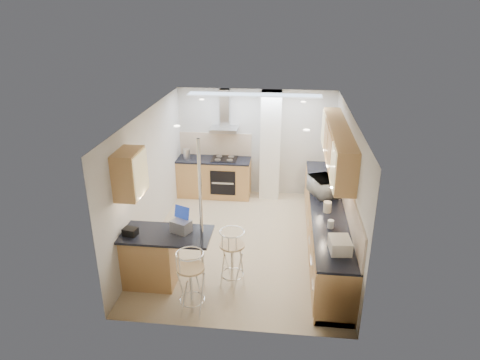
# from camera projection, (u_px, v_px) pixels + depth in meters

# --- Properties ---
(ground) EXTENTS (4.80, 4.80, 0.00)m
(ground) POSITION_uv_depth(u_px,v_px,m) (245.00, 242.00, 8.23)
(ground) COLOR tan
(ground) RESTS_ON ground
(room_shell) EXTENTS (3.64, 4.84, 2.51)m
(room_shell) POSITION_uv_depth(u_px,v_px,m) (265.00, 161.00, 7.95)
(room_shell) COLOR silver
(room_shell) RESTS_ON ground
(right_counter) EXTENTS (0.63, 4.40, 0.92)m
(right_counter) POSITION_uv_depth(u_px,v_px,m) (326.00, 225.00, 7.90)
(right_counter) COLOR tan
(right_counter) RESTS_ON ground
(back_counter) EXTENTS (1.70, 0.63, 0.92)m
(back_counter) POSITION_uv_depth(u_px,v_px,m) (214.00, 177.00, 10.08)
(back_counter) COLOR tan
(back_counter) RESTS_ON ground
(peninsula) EXTENTS (1.47, 0.72, 0.94)m
(peninsula) POSITION_uv_depth(u_px,v_px,m) (166.00, 259.00, 6.84)
(peninsula) COLOR tan
(peninsula) RESTS_ON ground
(microwave) EXTENTS (0.60, 0.70, 0.33)m
(microwave) POSITION_uv_depth(u_px,v_px,m) (323.00, 186.00, 8.01)
(microwave) COLOR silver
(microwave) RESTS_ON right_counter
(laptop) EXTENTS (0.35, 0.31, 0.20)m
(laptop) POSITION_uv_depth(u_px,v_px,m) (181.00, 226.00, 6.67)
(laptop) COLOR #97999F
(laptop) RESTS_ON peninsula
(bag) EXTENTS (0.24, 0.19, 0.12)m
(bag) POSITION_uv_depth(u_px,v_px,m) (130.00, 232.00, 6.59)
(bag) COLOR black
(bag) RESTS_ON peninsula
(bar_stool_near) EXTENTS (0.54, 0.54, 1.04)m
(bar_stool_near) POSITION_uv_depth(u_px,v_px,m) (191.00, 283.00, 6.17)
(bar_stool_near) COLOR #DCAE76
(bar_stool_near) RESTS_ON ground
(bar_stool_end) EXTENTS (0.48, 0.48, 1.03)m
(bar_stool_end) POSITION_uv_depth(u_px,v_px,m) (232.00, 259.00, 6.76)
(bar_stool_end) COLOR #DCAE76
(bar_stool_end) RESTS_ON ground
(jar_a) EXTENTS (0.13, 0.13, 0.20)m
(jar_a) POSITION_uv_depth(u_px,v_px,m) (325.00, 188.00, 8.12)
(jar_a) COLOR silver
(jar_a) RESTS_ON right_counter
(jar_b) EXTENTS (0.11, 0.11, 0.15)m
(jar_b) POSITION_uv_depth(u_px,v_px,m) (331.00, 178.00, 8.61)
(jar_b) COLOR silver
(jar_b) RESTS_ON right_counter
(jar_c) EXTENTS (0.17, 0.17, 0.19)m
(jar_c) POSITION_uv_depth(u_px,v_px,m) (327.00, 207.00, 7.36)
(jar_c) COLOR #BBAF95
(jar_c) RESTS_ON right_counter
(jar_d) EXTENTS (0.10, 0.10, 0.13)m
(jar_d) POSITION_uv_depth(u_px,v_px,m) (331.00, 224.00, 6.84)
(jar_d) COLOR silver
(jar_d) RESTS_ON right_counter
(bread_bin) EXTENTS (0.33, 0.40, 0.20)m
(bread_bin) POSITION_uv_depth(u_px,v_px,m) (340.00, 245.00, 6.19)
(bread_bin) COLOR silver
(bread_bin) RESTS_ON right_counter
(kettle) EXTENTS (0.16, 0.16, 0.23)m
(kettle) POSITION_uv_depth(u_px,v_px,m) (187.00, 154.00, 9.88)
(kettle) COLOR #BABCBF
(kettle) RESTS_ON back_counter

